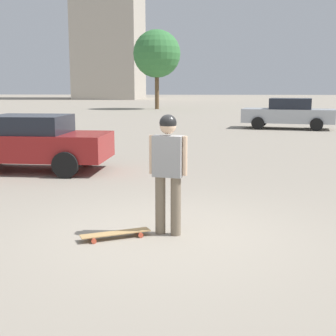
# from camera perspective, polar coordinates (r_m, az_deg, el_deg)

# --- Properties ---
(ground_plane) EXTENTS (220.00, 220.00, 0.00)m
(ground_plane) POSITION_cam_1_polar(r_m,az_deg,el_deg) (6.82, 0.00, -8.05)
(ground_plane) COLOR gray
(person) EXTENTS (0.29, 0.55, 1.72)m
(person) POSITION_cam_1_polar(r_m,az_deg,el_deg) (6.58, 0.00, 0.37)
(person) COLOR #7A6B56
(person) RESTS_ON ground_plane
(skateboard) EXTENTS (0.60, 0.97, 0.08)m
(skateboard) POSITION_cam_1_polar(r_m,az_deg,el_deg) (6.66, -6.42, -7.95)
(skateboard) COLOR tan
(skateboard) RESTS_ON ground_plane
(car_parked_near) EXTENTS (2.05, 4.17, 1.39)m
(car_parked_near) POSITION_cam_1_polar(r_m,az_deg,el_deg) (12.27, -16.75, 3.07)
(car_parked_near) COLOR maroon
(car_parked_near) RESTS_ON ground_plane
(car_parked_far) EXTENTS (2.68, 4.72, 1.52)m
(car_parked_far) POSITION_cam_1_polar(r_m,az_deg,el_deg) (24.23, 14.47, 6.48)
(car_parked_far) COLOR #ADB2B7
(car_parked_far) RESTS_ON ground_plane
(building_block_distant) EXTENTS (15.42, 10.01, 31.50)m
(building_block_distant) POSITION_cam_1_polar(r_m,az_deg,el_deg) (82.64, -7.09, 19.39)
(building_block_distant) COLOR #B2A899
(building_block_distant) RESTS_ON ground_plane
(tree_distant) EXTENTS (4.32, 4.32, 7.18)m
(tree_distant) POSITION_cam_1_polar(r_m,az_deg,el_deg) (43.88, -1.37, 13.73)
(tree_distant) COLOR brown
(tree_distant) RESTS_ON ground_plane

